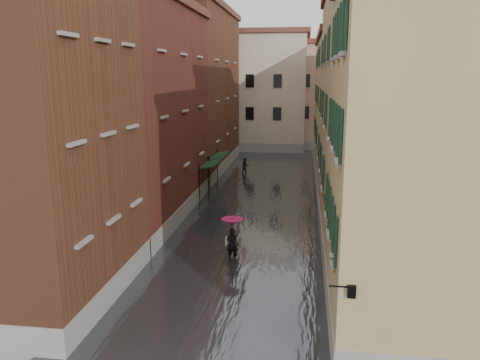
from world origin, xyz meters
The scene contains 16 objects.
ground centered at (0.00, 0.00, 0.00)m, with size 120.00×120.00×0.00m, color #59595B.
floodwater centered at (0.00, 13.00, 0.10)m, with size 10.00×60.00×0.20m, color #404447.
building_left_near centered at (-7.00, -2.00, 6.50)m, with size 6.00×8.00×13.00m, color brown.
building_left_mid centered at (-7.00, 9.00, 6.25)m, with size 6.00×14.00×12.50m, color #5D241D.
building_left_far centered at (-7.00, 24.00, 7.00)m, with size 6.00×16.00×14.00m, color brown.
building_right_near centered at (7.00, -2.00, 5.75)m, with size 6.00×8.00×11.50m, color #93814C.
building_right_mid centered at (7.00, 9.00, 6.50)m, with size 6.00×14.00×13.00m, color #967A5A.
building_right_far centered at (7.00, 24.00, 5.75)m, with size 6.00×16.00×11.50m, color #93814C.
building_end_cream centered at (-3.00, 38.00, 6.50)m, with size 12.00×9.00×13.00m, color beige.
building_end_pink centered at (6.00, 40.00, 6.00)m, with size 10.00×9.00×12.00m, color tan.
awning_near centered at (-3.49, 13.76, 2.47)m, with size 1.09×2.98×2.80m.
awning_far centered at (-3.48, 17.29, 2.48)m, with size 1.09×3.39×2.80m.
wall_lantern centered at (4.33, -6.00, 3.01)m, with size 0.71×0.22×0.35m.
window_planters centered at (4.12, 0.45, 3.51)m, with size 0.59×10.70×0.84m.
pedestrian_main centered at (-0.25, 2.83, 1.32)m, with size 1.06×1.06×2.06m.
pedestrian_far centered at (-2.07, 22.28, 0.76)m, with size 0.74×0.57×1.52m, color black.
Camera 1 is at (2.97, -17.81, 8.62)m, focal length 35.00 mm.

